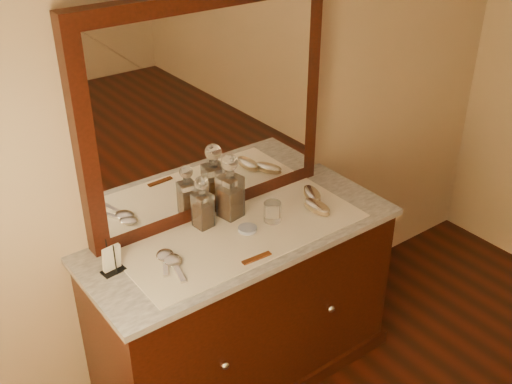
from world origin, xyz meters
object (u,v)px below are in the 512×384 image
(brush_far, at_px, (312,194))
(hand_mirror_outer, at_px, (165,257))
(napkin_rack, at_px, (112,260))
(brush_near, at_px, (317,207))
(decanter_left, at_px, (203,207))
(comb, at_px, (257,258))
(hand_mirror_inner, at_px, (174,262))
(pin_dish, at_px, (247,229))
(decanter_right, at_px, (230,193))
(dresser_cabinet, at_px, (244,308))
(mirror_frame, at_px, (208,110))

(brush_far, xyz_separation_m, hand_mirror_outer, (-0.81, -0.01, -0.01))
(napkin_rack, relative_size, brush_near, 0.88)
(decanter_left, bearing_deg, napkin_rack, -172.46)
(brush_far, bearing_deg, comb, -155.11)
(comb, xyz_separation_m, hand_mirror_inner, (-0.29, 0.17, 0.00))
(brush_near, bearing_deg, pin_dish, 170.26)
(decanter_left, distance_m, decanter_right, 0.15)
(dresser_cabinet, relative_size, decanter_left, 5.60)
(comb, bearing_deg, decanter_right, 75.75)
(dresser_cabinet, height_order, brush_far, brush_far)
(dresser_cabinet, xyz_separation_m, napkin_rack, (-0.58, 0.08, 0.50))
(mirror_frame, xyz_separation_m, hand_mirror_inner, (-0.37, -0.28, -0.49))
(brush_near, bearing_deg, hand_mirror_outer, 173.01)
(mirror_frame, height_order, decanter_right, mirror_frame)
(brush_near, bearing_deg, dresser_cabinet, 169.57)
(hand_mirror_outer, height_order, hand_mirror_inner, hand_mirror_inner)
(dresser_cabinet, xyz_separation_m, mirror_frame, (0.00, 0.25, 0.94))
(hand_mirror_inner, bearing_deg, decanter_right, 22.96)
(mirror_frame, height_order, brush_near, mirror_frame)
(decanter_left, bearing_deg, pin_dish, -47.70)
(napkin_rack, bearing_deg, hand_mirror_outer, -14.95)
(comb, bearing_deg, napkin_rack, 154.11)
(brush_near, height_order, hand_mirror_inner, brush_near)
(decanter_left, distance_m, hand_mirror_inner, 0.32)
(mirror_frame, distance_m, brush_far, 0.68)
(dresser_cabinet, relative_size, decanter_right, 4.48)
(napkin_rack, distance_m, brush_far, 1.02)
(decanter_left, bearing_deg, mirror_frame, 42.42)
(pin_dish, xyz_separation_m, brush_far, (0.42, 0.04, 0.01))
(decanter_left, bearing_deg, brush_near, -23.13)
(mirror_frame, relative_size, pin_dish, 14.13)
(napkin_rack, xyz_separation_m, decanter_right, (0.62, 0.06, 0.07))
(decanter_right, xyz_separation_m, brush_near, (0.34, -0.21, -0.10))
(decanter_right, height_order, brush_near, decanter_right)
(dresser_cabinet, relative_size, hand_mirror_inner, 6.68)
(mirror_frame, xyz_separation_m, comb, (-0.07, -0.45, -0.49))
(mirror_frame, relative_size, comb, 8.87)
(dresser_cabinet, distance_m, decanter_left, 0.57)
(brush_far, distance_m, hand_mirror_outer, 0.82)
(brush_near, relative_size, brush_far, 0.96)
(comb, height_order, decanter_right, decanter_right)
(mirror_frame, height_order, hand_mirror_outer, mirror_frame)
(brush_near, xyz_separation_m, hand_mirror_inner, (-0.74, 0.04, -0.01))
(pin_dish, relative_size, brush_far, 0.51)
(mirror_frame, xyz_separation_m, hand_mirror_outer, (-0.38, -0.22, -0.49))
(pin_dish, distance_m, decanter_left, 0.22)
(pin_dish, distance_m, hand_mirror_outer, 0.40)
(pin_dish, bearing_deg, hand_mirror_outer, 175.49)
(mirror_frame, xyz_separation_m, decanter_left, (-0.11, -0.10, -0.40))
(hand_mirror_inner, bearing_deg, decanter_left, 34.05)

